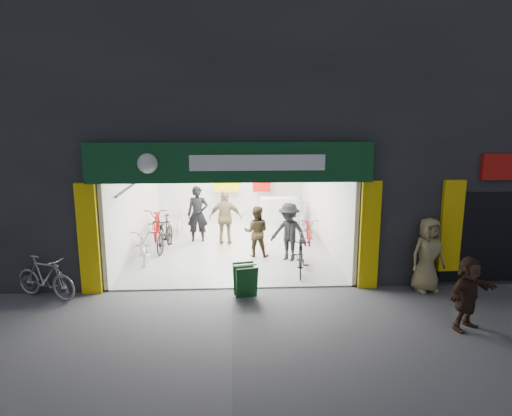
{
  "coord_description": "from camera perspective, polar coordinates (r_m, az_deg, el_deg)",
  "views": [
    {
      "loc": [
        0.03,
        -10.26,
        4.13
      ],
      "look_at": [
        0.66,
        1.5,
        1.66
      ],
      "focal_mm": 32.0,
      "sensor_mm": 36.0,
      "label": 1
    }
  ],
  "objects": [
    {
      "name": "building",
      "position": [
        15.28,
        0.26,
        12.52
      ],
      "size": [
        17.0,
        10.27,
        8.0
      ],
      "color": "#232326",
      "rests_on": "ground"
    },
    {
      "name": "bike_right_mid",
      "position": [
        14.85,
        6.63,
        -2.71
      ],
      "size": [
        0.75,
        1.67,
        0.85
      ],
      "primitive_type": "imported",
      "rotation": [
        0.0,
        0.0,
        -0.12
      ],
      "color": "maroon",
      "rests_on": "ground"
    },
    {
      "name": "customer_b",
      "position": [
        13.18,
        0.04,
        -3.0
      ],
      "size": [
        0.81,
        0.67,
        1.51
      ],
      "primitive_type": "imported",
      "rotation": [
        0.0,
        0.0,
        3.01
      ],
      "color": "#342918",
      "rests_on": "ground"
    },
    {
      "name": "pedestrian_far",
      "position": [
        9.79,
        24.96,
        -9.64
      ],
      "size": [
        1.39,
        1.05,
        1.46
      ],
      "primitive_type": "imported",
      "rotation": [
        0.0,
        0.0,
        0.52
      ],
      "color": "#39251A",
      "rests_on": "ground"
    },
    {
      "name": "bike_right_back",
      "position": [
        16.43,
        5.67,
        -0.72
      ],
      "size": [
        0.74,
        1.96,
        1.15
      ],
      "primitive_type": "imported",
      "rotation": [
        0.0,
        0.0,
        -0.11
      ],
      "color": "#A1A2A6",
      "rests_on": "ground"
    },
    {
      "name": "customer_a",
      "position": [
        14.78,
        -7.29,
        -0.81
      ],
      "size": [
        0.68,
        0.45,
        1.84
      ],
      "primitive_type": "imported",
      "rotation": [
        0.0,
        0.0,
        -0.02
      ],
      "color": "black",
      "rests_on": "ground"
    },
    {
      "name": "pedestrian_near",
      "position": [
        11.39,
        20.67,
        -5.5
      ],
      "size": [
        0.97,
        0.75,
        1.77
      ],
      "primitive_type": "imported",
      "rotation": [
        0.0,
        0.0,
        0.23
      ],
      "color": "#908054",
      "rests_on": "ground"
    },
    {
      "name": "bike_right_front",
      "position": [
        12.02,
        5.59,
        -5.75
      ],
      "size": [
        0.73,
        1.75,
        1.02
      ],
      "primitive_type": "imported",
      "rotation": [
        0.0,
        0.0,
        -0.15
      ],
      "color": "black",
      "rests_on": "ground"
    },
    {
      "name": "bike_left_back",
      "position": [
        15.92,
        -9.57,
        -1.58
      ],
      "size": [
        0.55,
        1.63,
        0.97
      ],
      "primitive_type": "imported",
      "rotation": [
        0.0,
        0.0,
        0.06
      ],
      "color": "silver",
      "rests_on": "ground"
    },
    {
      "name": "bike_left_midback",
      "position": [
        15.67,
        -12.26,
        -1.73
      ],
      "size": [
        0.9,
        2.08,
        1.06
      ],
      "primitive_type": "imported",
      "rotation": [
        0.0,
        0.0,
        0.1
      ],
      "color": "maroon",
      "rests_on": "ground"
    },
    {
      "name": "sandwich_board",
      "position": [
        10.44,
        -1.34,
        -8.97
      ],
      "size": [
        0.58,
        0.59,
        0.76
      ],
      "rotation": [
        0.0,
        0.0,
        0.2
      ],
      "color": "#0F3C16",
      "rests_on": "ground"
    },
    {
      "name": "bike_left_midfront",
      "position": [
        14.08,
        -11.32,
        -3.18
      ],
      "size": [
        0.7,
        1.84,
        1.08
      ],
      "primitive_type": "imported",
      "rotation": [
        0.0,
        0.0,
        -0.11
      ],
      "color": "black",
      "rests_on": "ground"
    },
    {
      "name": "customer_c",
      "position": [
        12.8,
        4.14,
        -3.09
      ],
      "size": [
        1.25,
        1.12,
        1.69
      ],
      "primitive_type": "imported",
      "rotation": [
        0.0,
        0.0,
        -0.57
      ],
      "color": "black",
      "rests_on": "ground"
    },
    {
      "name": "customer_d",
      "position": [
        14.35,
        -3.84,
        -1.26
      ],
      "size": [
        1.07,
        0.5,
        1.77
      ],
      "primitive_type": "imported",
      "rotation": [
        0.0,
        0.0,
        3.07
      ],
      "color": "olive",
      "rests_on": "ground"
    },
    {
      "name": "parked_bike",
      "position": [
        11.41,
        -24.84,
        -7.87
      ],
      "size": [
        1.7,
        1.09,
        0.99
      ],
      "primitive_type": "imported",
      "rotation": [
        0.0,
        0.0,
        1.16
      ],
      "color": "#A7A6AB",
      "rests_on": "ground"
    },
    {
      "name": "bike_left_front",
      "position": [
        13.38,
        -13.87,
        -4.32
      ],
      "size": [
        1.01,
        1.95,
        0.97
      ],
      "primitive_type": "imported",
      "rotation": [
        0.0,
        0.0,
        0.21
      ],
      "color": "#A4A4A9",
      "rests_on": "ground"
    },
    {
      "name": "ground",
      "position": [
        11.06,
        -3.04,
        -10.11
      ],
      "size": [
        60.0,
        60.0,
        0.0
      ],
      "primitive_type": "plane",
      "color": "#56565B",
      "rests_on": "ground"
    }
  ]
}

